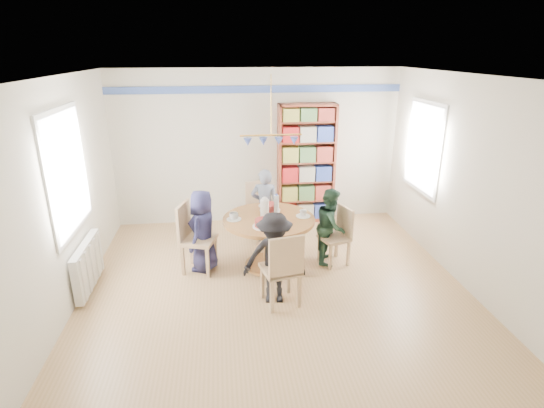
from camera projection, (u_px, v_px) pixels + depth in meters
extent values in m
plane|color=tan|center=(276.00, 289.00, 5.61)|extent=(5.00, 5.00, 0.00)
plane|color=white|center=(276.00, 76.00, 4.68)|extent=(5.00, 5.00, 0.00)
plane|color=beige|center=(258.00, 148.00, 7.47)|extent=(5.00, 0.00, 5.00)
plane|color=beige|center=(325.00, 310.00, 2.81)|extent=(5.00, 0.00, 5.00)
plane|color=beige|center=(60.00, 200.00, 4.86)|extent=(0.00, 5.00, 5.00)
plane|color=beige|center=(469.00, 185.00, 5.43)|extent=(0.00, 5.00, 5.00)
cube|color=#334C8E|center=(257.00, 89.00, 7.11)|extent=(5.00, 0.02, 0.12)
cube|color=white|center=(67.00, 172.00, 5.05)|extent=(0.03, 1.32, 1.52)
cube|color=white|center=(68.00, 172.00, 5.06)|extent=(0.01, 1.20, 1.40)
cube|color=white|center=(424.00, 147.00, 6.57)|extent=(0.03, 1.12, 1.42)
cube|color=white|center=(423.00, 147.00, 6.57)|extent=(0.01, 1.00, 1.30)
cylinder|color=gold|center=(271.00, 105.00, 5.28)|extent=(0.01, 0.01, 0.75)
cylinder|color=gold|center=(271.00, 135.00, 5.40)|extent=(0.80, 0.02, 0.02)
cone|color=#435BBE|center=(248.00, 142.00, 5.40)|extent=(0.11, 0.11, 0.10)
cone|color=#435BBE|center=(263.00, 142.00, 5.42)|extent=(0.11, 0.11, 0.10)
cone|color=#435BBE|center=(279.00, 141.00, 5.44)|extent=(0.11, 0.11, 0.10)
cone|color=#435BBE|center=(294.00, 141.00, 5.47)|extent=(0.11, 0.11, 0.10)
cube|color=silver|center=(88.00, 265.00, 5.49)|extent=(0.10, 1.00, 0.60)
cube|color=silver|center=(84.00, 280.00, 5.12)|extent=(0.02, 0.06, 0.56)
cube|color=silver|center=(88.00, 272.00, 5.31)|extent=(0.02, 0.06, 0.56)
cube|color=silver|center=(93.00, 265.00, 5.50)|extent=(0.02, 0.06, 0.56)
cube|color=silver|center=(97.00, 258.00, 5.68)|extent=(0.02, 0.06, 0.56)
cube|color=silver|center=(101.00, 251.00, 5.87)|extent=(0.02, 0.06, 0.56)
cylinder|color=brown|center=(269.00, 220.00, 5.97)|extent=(1.30, 1.30, 0.05)
cylinder|color=brown|center=(269.00, 244.00, 6.10)|extent=(0.16, 0.16, 0.70)
cylinder|color=brown|center=(269.00, 264.00, 6.21)|extent=(0.70, 0.70, 0.04)
cube|color=tan|center=(198.00, 240.00, 5.92)|extent=(0.55, 0.55, 0.05)
cube|color=tan|center=(184.00, 222.00, 5.86)|extent=(0.17, 0.44, 0.53)
cube|color=tan|center=(208.00, 263.00, 5.81)|extent=(0.05, 0.05, 0.45)
cube|color=tan|center=(215.00, 251.00, 6.14)|extent=(0.05, 0.05, 0.45)
cube|color=tan|center=(183.00, 261.00, 5.87)|extent=(0.05, 0.05, 0.45)
cube|color=tan|center=(192.00, 249.00, 6.20)|extent=(0.05, 0.05, 0.45)
cube|color=tan|center=(334.00, 238.00, 6.14)|extent=(0.48, 0.48, 0.05)
cube|color=tan|center=(345.00, 222.00, 6.14)|extent=(0.15, 0.37, 0.45)
cube|color=tan|center=(319.00, 249.00, 6.29)|extent=(0.05, 0.05, 0.39)
cube|color=tan|center=(330.00, 258.00, 6.02)|extent=(0.05, 0.05, 0.39)
cube|color=tan|center=(336.00, 245.00, 6.41)|extent=(0.05, 0.05, 0.39)
cube|color=tan|center=(348.00, 253.00, 6.15)|extent=(0.05, 0.05, 0.39)
cube|color=tan|center=(262.00, 213.00, 6.93)|extent=(0.53, 0.53, 0.05)
cube|color=tan|center=(258.00, 195.00, 7.01)|extent=(0.42, 0.16, 0.51)
cube|color=tan|center=(257.00, 232.00, 6.80)|extent=(0.05, 0.05, 0.43)
cube|color=tan|center=(276.00, 229.00, 6.93)|extent=(0.05, 0.05, 0.43)
cube|color=tan|center=(249.00, 225.00, 7.10)|extent=(0.05, 0.05, 0.43)
cube|color=tan|center=(268.00, 222.00, 7.23)|extent=(0.05, 0.05, 0.43)
cube|color=tan|center=(281.00, 269.00, 5.15)|extent=(0.51, 0.51, 0.05)
cube|color=tan|center=(287.00, 258.00, 4.89)|extent=(0.43, 0.13, 0.51)
cube|color=tan|center=(288.00, 278.00, 5.44)|extent=(0.05, 0.05, 0.44)
cube|color=tan|center=(263.00, 282.00, 5.33)|extent=(0.05, 0.05, 0.44)
cube|color=tan|center=(299.00, 291.00, 5.14)|extent=(0.05, 0.05, 0.44)
cube|color=tan|center=(272.00, 297.00, 5.03)|extent=(0.05, 0.05, 0.44)
imported|color=#1B1B3C|center=(203.00, 231.00, 5.93)|extent=(0.56, 0.67, 1.18)
imported|color=#172E20|center=(331.00, 226.00, 6.17)|extent=(0.57, 0.65, 1.12)
imported|color=gray|center=(265.00, 206.00, 6.81)|extent=(0.49, 0.37, 1.23)
imported|color=black|center=(274.00, 258.00, 5.15)|extent=(0.80, 0.50, 1.18)
cube|color=maroon|center=(279.00, 165.00, 7.47)|extent=(0.04, 0.30, 2.12)
cube|color=maroon|center=(333.00, 163.00, 7.58)|extent=(0.04, 0.30, 2.12)
cube|color=maroon|center=(308.00, 105.00, 7.16)|extent=(1.01, 0.30, 0.04)
cube|color=maroon|center=(305.00, 218.00, 7.87)|extent=(1.01, 0.30, 0.06)
cube|color=maroon|center=(305.00, 162.00, 7.65)|extent=(1.01, 0.02, 2.12)
cube|color=maroon|center=(305.00, 199.00, 7.75)|extent=(0.95, 0.28, 0.03)
cube|color=maroon|center=(306.00, 181.00, 7.63)|extent=(0.95, 0.28, 0.03)
cube|color=maroon|center=(306.00, 162.00, 7.50)|extent=(0.95, 0.28, 0.03)
cube|color=maroon|center=(307.00, 142.00, 7.38)|extent=(0.95, 0.28, 0.03)
cube|color=maroon|center=(307.00, 121.00, 7.26)|extent=(0.95, 0.28, 0.03)
cube|color=#A2181A|center=(289.00, 211.00, 7.77)|extent=(0.28, 0.22, 0.26)
cube|color=beige|center=(305.00, 210.00, 7.80)|extent=(0.28, 0.22, 0.26)
cube|color=#293F98|center=(321.00, 210.00, 7.84)|extent=(0.28, 0.22, 0.26)
cube|color=#B9B84A|center=(289.00, 193.00, 7.64)|extent=(0.28, 0.22, 0.26)
cube|color=#4A7440|center=(306.00, 192.00, 7.68)|extent=(0.28, 0.22, 0.26)
cube|color=maroon|center=(322.00, 191.00, 7.71)|extent=(0.28, 0.22, 0.26)
cube|color=#A2181A|center=(289.00, 174.00, 7.52)|extent=(0.28, 0.22, 0.26)
cube|color=beige|center=(306.00, 173.00, 7.56)|extent=(0.28, 0.22, 0.26)
cube|color=#293F98|center=(323.00, 173.00, 7.59)|extent=(0.28, 0.22, 0.26)
cube|color=#B9B84A|center=(290.00, 154.00, 7.40)|extent=(0.28, 0.22, 0.26)
cube|color=#4A7440|center=(307.00, 154.00, 7.44)|extent=(0.28, 0.22, 0.26)
cube|color=maroon|center=(324.00, 153.00, 7.47)|extent=(0.28, 0.22, 0.26)
cube|color=#A2181A|center=(290.00, 134.00, 7.28)|extent=(0.28, 0.22, 0.26)
cube|color=beige|center=(307.00, 134.00, 7.31)|extent=(0.28, 0.22, 0.26)
cube|color=#293F98|center=(324.00, 133.00, 7.35)|extent=(0.28, 0.22, 0.26)
cube|color=#B9B84A|center=(290.00, 115.00, 7.17)|extent=(0.28, 0.22, 0.22)
cube|color=#4A7440|center=(308.00, 114.00, 7.20)|extent=(0.28, 0.22, 0.22)
cube|color=maroon|center=(325.00, 114.00, 7.24)|extent=(0.28, 0.22, 0.22)
cylinder|color=white|center=(265.00, 208.00, 5.99)|extent=(0.12, 0.12, 0.25)
sphere|color=white|center=(265.00, 200.00, 5.94)|extent=(0.09, 0.09, 0.09)
cylinder|color=silver|center=(276.00, 205.00, 6.04)|extent=(0.07, 0.07, 0.29)
cylinder|color=#435BBE|center=(276.00, 195.00, 5.98)|extent=(0.03, 0.03, 0.03)
cylinder|color=white|center=(270.00, 210.00, 6.23)|extent=(0.31, 0.31, 0.01)
cylinder|color=maroon|center=(270.00, 207.00, 6.21)|extent=(0.25, 0.25, 0.09)
cylinder|color=white|center=(264.00, 226.00, 5.66)|extent=(0.31, 0.31, 0.01)
cylinder|color=maroon|center=(264.00, 223.00, 5.64)|extent=(0.25, 0.25, 0.09)
cylinder|color=white|center=(234.00, 219.00, 5.90)|extent=(0.20, 0.20, 0.01)
imported|color=white|center=(234.00, 216.00, 5.89)|extent=(0.13, 0.13, 0.10)
cylinder|color=white|center=(303.00, 216.00, 6.01)|extent=(0.20, 0.20, 0.01)
imported|color=white|center=(303.00, 213.00, 6.00)|extent=(0.10, 0.10, 0.09)
cylinder|color=white|center=(265.00, 206.00, 6.41)|extent=(0.20, 0.20, 0.01)
imported|color=white|center=(265.00, 203.00, 6.40)|extent=(0.13, 0.13, 0.10)
cylinder|color=white|center=(273.00, 232.00, 5.50)|extent=(0.20, 0.20, 0.01)
imported|color=white|center=(273.00, 229.00, 5.49)|extent=(0.10, 0.10, 0.09)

